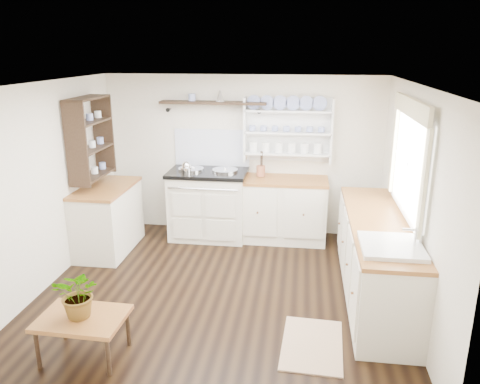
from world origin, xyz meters
name	(u,v)px	position (x,y,z in m)	size (l,w,h in m)	color
floor	(221,289)	(0.00, 0.00, 0.00)	(4.00, 3.80, 0.01)	black
wall_back	(243,155)	(0.00, 1.90, 1.15)	(4.00, 0.02, 2.30)	beige
wall_right	(413,201)	(2.00, 0.00, 1.15)	(0.02, 3.80, 2.30)	beige
wall_left	(45,187)	(-2.00, 0.00, 1.15)	(0.02, 3.80, 2.30)	beige
ceiling	(218,84)	(0.00, 0.00, 2.30)	(4.00, 3.80, 0.01)	white
window	(409,158)	(1.95, 0.15, 1.56)	(0.08, 1.55, 1.22)	white
aga_cooker	(209,203)	(-0.45, 1.57, 0.50)	(1.11, 0.77, 1.02)	beige
back_cabinets	(281,209)	(0.60, 1.60, 0.46)	(1.27, 0.63, 0.90)	beige
right_cabinets	(375,258)	(1.70, 0.10, 0.46)	(0.62, 2.43, 0.90)	beige
belfast_sink	(390,258)	(1.70, -0.65, 0.80)	(0.55, 0.60, 0.45)	white
left_cabinets	(108,218)	(-1.70, 0.90, 0.46)	(0.62, 1.13, 0.90)	beige
plate_rack	(288,129)	(0.65, 1.86, 1.56)	(1.20, 0.22, 0.90)	white
high_shelf	(213,103)	(-0.40, 1.78, 1.91)	(1.50, 0.29, 0.16)	black
left_shelving	(90,138)	(-1.84, 0.90, 1.55)	(0.28, 0.80, 1.05)	black
kettle	(187,169)	(-0.73, 1.45, 1.03)	(0.17, 0.17, 0.21)	silver
utensil_crock	(261,171)	(0.29, 1.68, 0.98)	(0.12, 0.12, 0.15)	#A15A3B
center_table	(83,321)	(-0.99, -1.36, 0.36)	(0.76, 0.55, 0.40)	brown
potted_plant	(79,294)	(-0.99, -1.36, 0.62)	(0.40, 0.35, 0.45)	#3F7233
floor_rug	(312,344)	(1.02, -0.93, 0.01)	(0.55, 0.85, 0.02)	#9B765A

